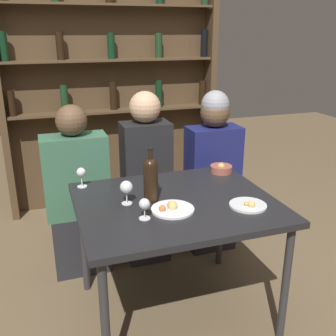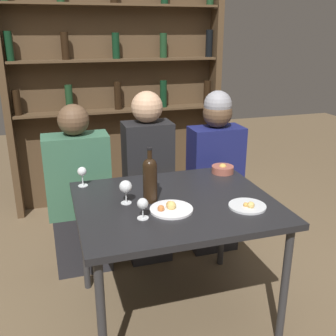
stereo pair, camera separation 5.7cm
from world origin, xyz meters
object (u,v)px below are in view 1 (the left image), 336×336
(wine_glass_0, at_px, (81,173))
(food_plate_0, at_px, (248,205))
(seated_person_center, at_px, (146,183))
(wine_glass_2, at_px, (126,188))
(wine_bottle, at_px, (151,178))
(wine_glass_1, at_px, (144,205))
(food_plate_1, at_px, (172,208))
(snack_bowl, at_px, (221,169))
(seated_person_left, at_px, (78,198))
(seated_person_right, at_px, (212,174))

(wine_glass_0, distance_m, food_plate_0, 1.01)
(food_plate_0, xyz_separation_m, seated_person_center, (-0.34, 0.85, -0.15))
(wine_glass_2, bearing_deg, wine_bottle, -4.64)
(wine_glass_0, height_order, wine_glass_1, wine_glass_0)
(wine_glass_0, height_order, food_plate_1, wine_glass_0)
(wine_bottle, bearing_deg, snack_bowl, 27.76)
(food_plate_1, bearing_deg, seated_person_left, 119.06)
(food_plate_1, bearing_deg, wine_glass_0, 130.02)
(seated_person_right, bearing_deg, wine_glass_1, -133.06)
(wine_glass_1, height_order, seated_person_center, seated_person_center)
(wine_bottle, xyz_separation_m, wine_glass_0, (-0.34, 0.34, -0.05))
(seated_person_center, bearing_deg, food_plate_0, -68.11)
(food_plate_0, relative_size, seated_person_center, 0.16)
(wine_bottle, relative_size, wine_glass_2, 2.33)
(food_plate_1, bearing_deg, food_plate_0, -12.03)
(wine_glass_0, xyz_separation_m, seated_person_center, (0.48, 0.27, -0.22))
(wine_glass_2, xyz_separation_m, seated_person_center, (0.28, 0.60, -0.23))
(food_plate_1, bearing_deg, wine_glass_2, 142.28)
(wine_glass_0, xyz_separation_m, seated_person_right, (1.01, 0.27, -0.22))
(wine_bottle, relative_size, food_plate_1, 1.35)
(food_plate_0, height_order, food_plate_1, food_plate_1)
(seated_person_left, bearing_deg, wine_bottle, -60.17)
(wine_glass_0, xyz_separation_m, wine_glass_1, (0.25, -0.54, -0.01))
(wine_glass_2, distance_m, seated_person_right, 1.03)
(seated_person_left, height_order, seated_person_right, seated_person_right)
(wine_glass_1, height_order, snack_bowl, wine_glass_1)
(wine_glass_0, distance_m, seated_person_right, 1.07)
(wine_glass_0, distance_m, seated_person_left, 0.39)
(snack_bowl, bearing_deg, wine_glass_0, 177.84)
(wine_glass_1, distance_m, seated_person_left, 0.89)
(wine_glass_0, distance_m, snack_bowl, 0.93)
(wine_glass_0, relative_size, seated_person_center, 0.10)
(seated_person_right, bearing_deg, snack_bowl, -105.16)
(wine_bottle, height_order, seated_person_right, seated_person_right)
(wine_glass_0, distance_m, seated_person_center, 0.60)
(wine_glass_2, distance_m, seated_person_left, 0.70)
(snack_bowl, xyz_separation_m, seated_person_left, (-0.94, 0.31, -0.21))
(wine_glass_2, height_order, food_plate_0, wine_glass_2)
(seated_person_left, bearing_deg, seated_person_center, 0.00)
(wine_glass_0, relative_size, snack_bowl, 0.84)
(seated_person_left, height_order, seated_person_center, seated_person_center)
(wine_glass_1, bearing_deg, food_plate_1, 16.21)
(wine_glass_1, distance_m, food_plate_0, 0.58)
(wine_glass_0, height_order, seated_person_right, seated_person_right)
(food_plate_0, bearing_deg, wine_glass_2, 158.12)
(wine_bottle, xyz_separation_m, snack_bowl, (0.59, 0.31, -0.12))
(food_plate_0, bearing_deg, seated_person_center, 111.89)
(food_plate_1, xyz_separation_m, seated_person_center, (0.07, 0.77, -0.15))
(snack_bowl, bearing_deg, seated_person_left, 161.89)
(snack_bowl, bearing_deg, wine_glass_1, -143.19)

